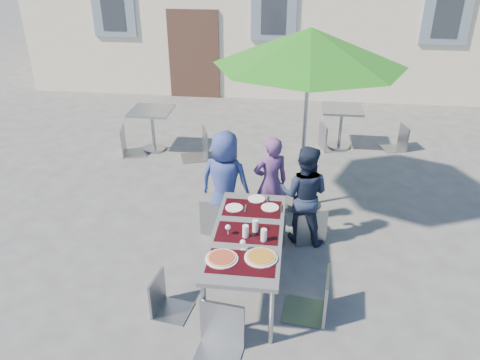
# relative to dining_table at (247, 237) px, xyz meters

# --- Properties ---
(ground) EXTENTS (90.00, 90.00, 0.00)m
(ground) POSITION_rel_dining_table_xyz_m (-0.20, -0.07, -0.70)
(ground) COLOR #49494C
(ground) RESTS_ON ground
(dining_table) EXTENTS (0.80, 1.85, 0.76)m
(dining_table) POSITION_rel_dining_table_xyz_m (0.00, 0.00, 0.00)
(dining_table) COLOR #414146
(dining_table) RESTS_ON ground
(pizza_near_left) EXTENTS (0.34, 0.34, 0.03)m
(pizza_near_left) POSITION_rel_dining_table_xyz_m (-0.21, -0.52, 0.07)
(pizza_near_left) COLOR white
(pizza_near_left) RESTS_ON dining_table
(pizza_near_right) EXTENTS (0.35, 0.35, 0.03)m
(pizza_near_right) POSITION_rel_dining_table_xyz_m (0.19, -0.45, 0.07)
(pizza_near_right) COLOR white
(pizza_near_right) RESTS_ON dining_table
(glassware) EXTENTS (0.47, 0.44, 0.15)m
(glassware) POSITION_rel_dining_table_xyz_m (0.05, -0.09, 0.13)
(glassware) COLOR silver
(glassware) RESTS_ON dining_table
(place_settings) EXTENTS (0.70, 0.48, 0.01)m
(place_settings) POSITION_rel_dining_table_xyz_m (0.01, 0.63, 0.06)
(place_settings) COLOR white
(place_settings) RESTS_ON dining_table
(child_0) EXTENTS (0.79, 0.60, 1.46)m
(child_0) POSITION_rel_dining_table_xyz_m (-0.45, 1.25, 0.03)
(child_0) COLOR navy
(child_0) RESTS_ON ground
(child_1) EXTENTS (0.59, 0.49, 1.37)m
(child_1) POSITION_rel_dining_table_xyz_m (0.17, 1.38, -0.01)
(child_1) COLOR #5D3975
(child_1) RESTS_ON ground
(child_2) EXTENTS (0.74, 0.51, 1.39)m
(child_2) POSITION_rel_dining_table_xyz_m (0.64, 1.08, -0.00)
(child_2) COLOR #1B253C
(child_2) RESTS_ON ground
(chair_0) EXTENTS (0.57, 0.57, 1.00)m
(chair_0) POSITION_rel_dining_table_xyz_m (-0.53, 1.06, -0.11)
(chair_0) COLOR gray
(chair_0) RESTS_ON ground
(chair_1) EXTENTS (0.49, 0.50, 0.92)m
(chair_1) POSITION_rel_dining_table_xyz_m (0.20, 0.94, -0.16)
(chair_1) COLOR gray
(chair_1) RESTS_ON ground
(chair_2) EXTENTS (0.55, 0.55, 0.95)m
(chair_2) POSITION_rel_dining_table_xyz_m (0.74, 1.03, -0.14)
(chair_2) COLOR gray
(chair_2) RESTS_ON ground
(chair_3) EXTENTS (0.43, 0.43, 0.85)m
(chair_3) POSITION_rel_dining_table_xyz_m (-0.85, -0.54, -0.20)
(chair_3) COLOR gray
(chair_3) RESTS_ON ground
(chair_4) EXTENTS (0.50, 0.50, 1.03)m
(chair_4) POSITION_rel_dining_table_xyz_m (0.80, -0.39, -0.09)
(chair_4) COLOR gray
(chair_4) RESTS_ON ground
(chair_5) EXTENTS (0.51, 0.52, 1.03)m
(chair_5) POSITION_rel_dining_table_xyz_m (-0.16, -1.06, -0.09)
(chair_5) COLOR gray
(chair_5) RESTS_ON ground
(patio_umbrella) EXTENTS (2.63, 2.63, 2.69)m
(patio_umbrella) POSITION_rel_dining_table_xyz_m (0.61, 1.98, 1.73)
(patio_umbrella) COLOR #97999E
(patio_umbrella) RESTS_ON ground
(cafe_table_0) EXTENTS (0.77, 0.77, 0.83)m
(cafe_table_0) POSITION_rel_dining_table_xyz_m (-2.27, 3.84, -0.10)
(cafe_table_0) COLOR #97999E
(cafe_table_0) RESTS_ON ground
(bg_chair_l_0) EXTENTS (0.54, 0.53, 1.00)m
(bg_chair_l_0) POSITION_rel_dining_table_xyz_m (-2.69, 3.59, -0.11)
(bg_chair_l_0) COLOR gray
(bg_chair_l_0) RESTS_ON ground
(bg_chair_r_0) EXTENTS (0.61, 0.60, 1.06)m
(bg_chair_r_0) POSITION_rel_dining_table_xyz_m (-1.31, 3.58, -0.07)
(bg_chair_r_0) COLOR gray
(bg_chair_r_0) RESTS_ON ground
(cafe_table_1) EXTENTS (0.77, 0.77, 0.82)m
(cafe_table_1) POSITION_rel_dining_table_xyz_m (1.36, 4.42, -0.10)
(cafe_table_1) COLOR #97999E
(cafe_table_1) RESTS_ON ground
(bg_chair_l_1) EXTENTS (0.53, 0.53, 0.97)m
(bg_chair_l_1) POSITION_rel_dining_table_xyz_m (1.12, 4.31, -0.13)
(bg_chair_l_1) COLOR gray
(bg_chair_l_1) RESTS_ON ground
(bg_chair_r_1) EXTENTS (0.49, 0.49, 0.91)m
(bg_chair_r_1) POSITION_rel_dining_table_xyz_m (2.51, 4.48, -0.16)
(bg_chair_r_1) COLOR gray
(bg_chair_r_1) RESTS_ON ground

